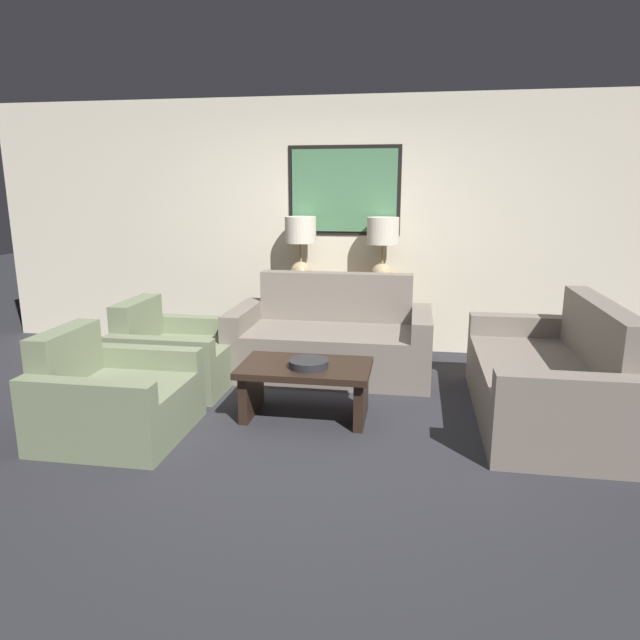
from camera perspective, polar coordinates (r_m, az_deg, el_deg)
ground_plane at (r=4.25m, az=-1.62°, el=-10.98°), size 20.00×20.00×0.00m
back_wall at (r=6.17m, az=2.45°, el=9.37°), size 7.87×0.12×2.65m
console_table at (r=6.05m, az=2.06°, el=0.05°), size 1.31×0.36×0.73m
table_lamp_left at (r=5.99m, az=-1.95°, el=7.78°), size 0.32×0.32×0.71m
table_lamp_right at (r=5.88m, az=6.27°, el=7.61°), size 0.32×0.32×0.71m
couch_by_back_wall at (r=5.41m, az=1.12°, el=-2.22°), size 1.86×0.94×0.92m
couch_by_side at (r=4.67m, az=21.87°, el=-5.70°), size 0.94×1.86×0.92m
coffee_table at (r=4.38m, az=-1.47°, el=-6.00°), size 0.99×0.60×0.42m
decorative_bowl at (r=4.27m, az=-1.14°, el=-4.38°), size 0.30×0.30×0.06m
armchair_near_back_wall at (r=5.25m, az=-14.32°, el=-3.60°), size 0.93×0.94×0.77m
armchair_near_camera at (r=4.35m, az=-19.98°, el=-7.53°), size 0.93×0.94×0.77m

